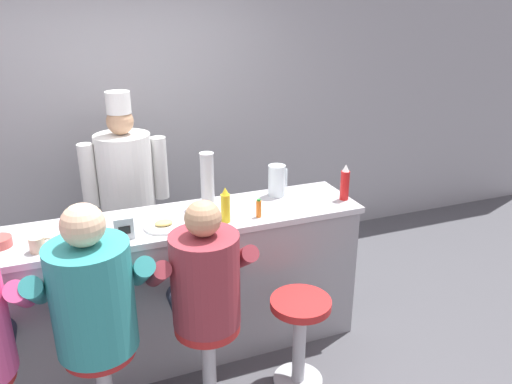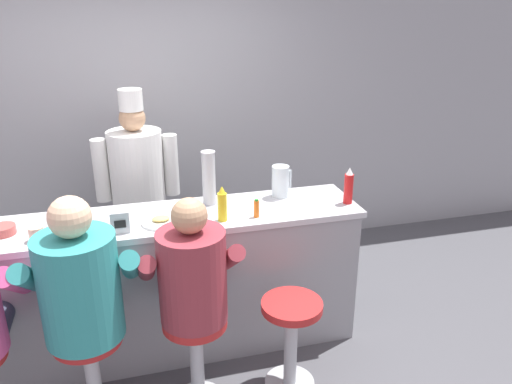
{
  "view_description": "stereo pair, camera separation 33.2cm",
  "coord_description": "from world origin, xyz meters",
  "views": [
    {
      "loc": [
        -0.42,
        -2.64,
        2.33
      ],
      "look_at": [
        0.71,
        0.26,
        1.13
      ],
      "focal_mm": 35.0,
      "sensor_mm": 36.0,
      "label": 1
    },
    {
      "loc": [
        -0.1,
        -2.74,
        2.33
      ],
      "look_at": [
        0.71,
        0.26,
        1.13
      ],
      "focal_mm": 35.0,
      "sensor_mm": 36.0,
      "label": 2
    }
  ],
  "objects": [
    {
      "name": "ground_plane",
      "position": [
        0.0,
        0.0,
        0.0
      ],
      "size": [
        20.0,
        20.0,
        0.0
      ],
      "primitive_type": "plane",
      "color": "#4C4C51"
    },
    {
      "name": "wall_back",
      "position": [
        0.0,
        1.73,
        1.35
      ],
      "size": [
        10.0,
        0.06,
        2.7
      ],
      "color": "#99999E",
      "rests_on": "ground_plane"
    },
    {
      "name": "diner_counter",
      "position": [
        0.0,
        0.28,
        0.51
      ],
      "size": [
        2.82,
        0.57,
        1.01
      ],
      "color": "gray",
      "rests_on": "ground_plane"
    },
    {
      "name": "ketchup_bottle_red",
      "position": [
        1.35,
        0.19,
        1.13
      ],
      "size": [
        0.06,
        0.06,
        0.26
      ],
      "color": "red",
      "rests_on": "diner_counter"
    },
    {
      "name": "mustard_bottle_yellow",
      "position": [
        0.46,
        0.13,
        1.12
      ],
      "size": [
        0.06,
        0.06,
        0.23
      ],
      "color": "yellow",
      "rests_on": "diner_counter"
    },
    {
      "name": "hot_sauce_bottle_orange",
      "position": [
        0.68,
        0.12,
        1.07
      ],
      "size": [
        0.04,
        0.04,
        0.12
      ],
      "color": "orange",
      "rests_on": "diner_counter"
    },
    {
      "name": "water_pitcher_clear",
      "position": [
        0.94,
        0.43,
        1.12
      ],
      "size": [
        0.14,
        0.12,
        0.23
      ],
      "color": "silver",
      "rests_on": "diner_counter"
    },
    {
      "name": "breakfast_plate",
      "position": [
        0.07,
        0.18,
        1.02
      ],
      "size": [
        0.25,
        0.25,
        0.05
      ],
      "color": "white",
      "rests_on": "diner_counter"
    },
    {
      "name": "cereal_bowl",
      "position": [
        -0.86,
        0.27,
        1.04
      ],
      "size": [
        0.15,
        0.15,
        0.05
      ],
      "color": "#B24C47",
      "rests_on": "diner_counter"
    },
    {
      "name": "coffee_mug_tan",
      "position": [
        -0.65,
        0.12,
        1.05
      ],
      "size": [
        0.13,
        0.09,
        0.09
      ],
      "color": "beige",
      "rests_on": "diner_counter"
    },
    {
      "name": "cup_stack_steel",
      "position": [
        0.43,
        0.42,
        1.2
      ],
      "size": [
        0.1,
        0.1,
        0.38
      ],
      "color": "#B7BABF",
      "rests_on": "diner_counter"
    },
    {
      "name": "napkin_dispenser_chrome",
      "position": [
        -0.18,
        0.11,
        1.08
      ],
      "size": [
        0.11,
        0.07,
        0.14
      ],
      "color": "silver",
      "rests_on": "diner_counter"
    },
    {
      "name": "diner_seated_teal",
      "position": [
        -0.4,
        -0.28,
        0.87
      ],
      "size": [
        0.64,
        0.63,
        1.43
      ],
      "color": "#B2B5BA",
      "rests_on": "ground_plane"
    },
    {
      "name": "diner_seated_maroon",
      "position": [
        0.19,
        -0.29,
        0.83
      ],
      "size": [
        0.58,
        0.57,
        1.36
      ],
      "color": "#B2B5BA",
      "rests_on": "ground_plane"
    },
    {
      "name": "empty_stool_round",
      "position": [
        0.78,
        -0.32,
        0.42
      ],
      "size": [
        0.38,
        0.38,
        0.62
      ],
      "color": "#B2B5BA",
      "rests_on": "ground_plane"
    },
    {
      "name": "cook_in_whites_near",
      "position": [
        -0.03,
        1.16,
        0.94
      ],
      "size": [
        0.66,
        0.43,
        1.7
      ],
      "color": "#232328",
      "rests_on": "ground_plane"
    }
  ]
}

